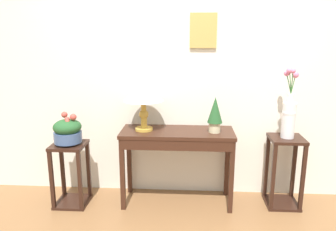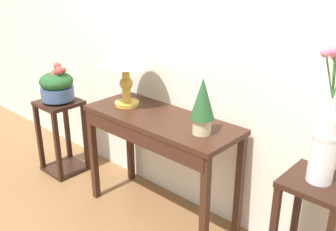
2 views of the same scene
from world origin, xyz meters
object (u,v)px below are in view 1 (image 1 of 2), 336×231
console_table (177,142)px  pedestal_stand_right (284,172)px  table_lamp (143,93)px  flower_vase_tall_right (289,114)px  potted_plant_on_console (215,113)px  planter_bowl_wide_left (68,131)px  pedestal_stand_left (71,174)px

console_table → pedestal_stand_right: (1.07, 0.04, -0.30)m
table_lamp → flower_vase_tall_right: size_ratio=0.72×
console_table → table_lamp: size_ratio=2.28×
potted_plant_on_console → planter_bowl_wide_left: 1.45m
console_table → pedestal_stand_left: bearing=-175.8°
table_lamp → pedestal_stand_right: (1.41, 0.01, -0.79)m
potted_plant_on_console → planter_bowl_wide_left: bearing=-177.0°
potted_plant_on_console → pedestal_stand_left: size_ratio=0.54×
console_table → potted_plant_on_console: potted_plant_on_console is taller
pedestal_stand_left → console_table: bearing=4.2°
potted_plant_on_console → pedestal_stand_right: size_ratio=0.48×
pedestal_stand_left → pedestal_stand_right: (2.15, 0.11, 0.04)m
console_table → table_lamp: table_lamp is taller
console_table → flower_vase_tall_right: bearing=1.9°
table_lamp → pedestal_stand_right: table_lamp is taller
planter_bowl_wide_left → flower_vase_tall_right: (2.15, 0.11, 0.18)m
potted_plant_on_console → pedestal_stand_left: (-1.44, -0.08, -0.64)m
table_lamp → flower_vase_tall_right: 1.42m
planter_bowl_wide_left → potted_plant_on_console: bearing=3.0°
pedestal_stand_left → pedestal_stand_right: bearing=3.1°
potted_plant_on_console → console_table: bearing=179.6°
console_table → flower_vase_tall_right: 1.12m
table_lamp → planter_bowl_wide_left: size_ratio=1.55×
table_lamp → flower_vase_tall_right: (1.41, 0.01, -0.19)m
potted_plant_on_console → flower_vase_tall_right: size_ratio=0.51×
table_lamp → planter_bowl_wide_left: (-0.74, -0.10, -0.36)m
potted_plant_on_console → flower_vase_tall_right: (0.71, 0.04, -0.00)m
planter_bowl_wide_left → pedestal_stand_right: (2.15, 0.11, -0.42)m
flower_vase_tall_right → planter_bowl_wide_left: bearing=-176.9°
console_table → potted_plant_on_console: 0.47m
potted_plant_on_console → planter_bowl_wide_left: size_ratio=1.10×
console_table → pedestal_stand_right: console_table is taller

